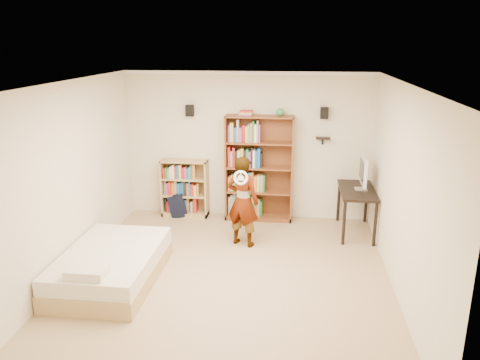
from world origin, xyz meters
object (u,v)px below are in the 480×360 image
(low_bookshelf, at_px, (185,188))
(person, at_px, (243,201))
(daybed, at_px, (111,262))
(tall_bookshelf, at_px, (259,169))
(computer_desk, at_px, (356,211))

(low_bookshelf, xyz_separation_m, person, (1.24, -1.19, 0.20))
(daybed, height_order, person, person)
(tall_bookshelf, height_order, computer_desk, tall_bookshelf)
(tall_bookshelf, distance_m, low_bookshelf, 1.47)
(tall_bookshelf, bearing_deg, person, -97.92)
(computer_desk, height_order, person, person)
(low_bookshelf, relative_size, daybed, 0.57)
(tall_bookshelf, xyz_separation_m, daybed, (-1.84, -2.59, -0.69))
(low_bookshelf, relative_size, computer_desk, 0.94)
(tall_bookshelf, bearing_deg, daybed, -125.32)
(tall_bookshelf, relative_size, person, 1.30)
(tall_bookshelf, relative_size, computer_desk, 1.68)
(daybed, bearing_deg, person, 40.27)
(low_bookshelf, distance_m, daybed, 2.66)
(daybed, xyz_separation_m, person, (1.67, 1.42, 0.46))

